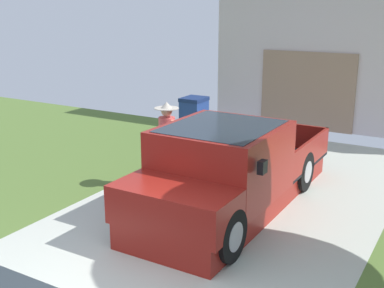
# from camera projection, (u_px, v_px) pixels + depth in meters

# --- Properties ---
(pickup_truck) EXTENTS (2.05, 5.24, 1.63)m
(pickup_truck) POSITION_uv_depth(u_px,v_px,m) (226.00, 173.00, 8.68)
(pickup_truck) COLOR maroon
(pickup_truck) RESTS_ON ground
(person_with_hat) EXTENTS (0.49, 0.48, 1.77)m
(person_with_hat) POSITION_uv_depth(u_px,v_px,m) (167.00, 138.00, 9.79)
(person_with_hat) COLOR navy
(person_with_hat) RESTS_ON ground
(handbag) EXTENTS (0.31, 0.21, 0.41)m
(handbag) POSITION_uv_depth(u_px,v_px,m) (157.00, 185.00, 9.81)
(handbag) COLOR #232328
(handbag) RESTS_ON ground
(wheeled_trash_bin) EXTENTS (0.60, 0.72, 1.12)m
(wheeled_trash_bin) POSITION_uv_depth(u_px,v_px,m) (194.00, 116.00, 13.76)
(wheeled_trash_bin) COLOR navy
(wheeled_trash_bin) RESTS_ON ground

